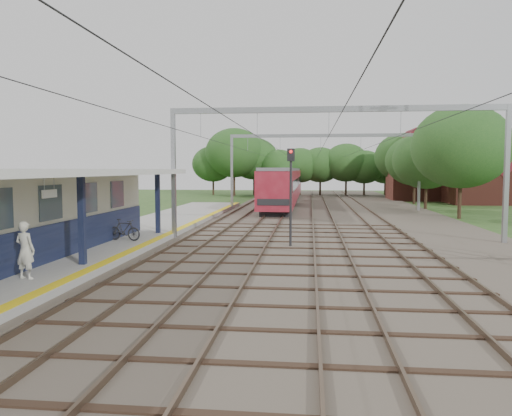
{
  "coord_description": "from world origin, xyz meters",
  "views": [
    {
      "loc": [
        2.26,
        -11.07,
        3.77
      ],
      "look_at": [
        -0.76,
        16.82,
        1.6
      ],
      "focal_mm": 35.0,
      "sensor_mm": 36.0,
      "label": 1
    }
  ],
  "objects_px": {
    "train": "(285,184)",
    "bicycle": "(124,230)",
    "signal_post": "(291,184)",
    "person": "(25,250)"
  },
  "relations": [
    {
      "from": "person",
      "to": "signal_post",
      "type": "relative_size",
      "value": 0.38
    },
    {
      "from": "signal_post",
      "to": "train",
      "type": "bearing_deg",
      "value": 105.67
    },
    {
      "from": "bicycle",
      "to": "signal_post",
      "type": "height_order",
      "value": "signal_post"
    },
    {
      "from": "train",
      "to": "bicycle",
      "type": "bearing_deg",
      "value": -100.65
    },
    {
      "from": "bicycle",
      "to": "signal_post",
      "type": "relative_size",
      "value": 0.36
    },
    {
      "from": "person",
      "to": "train",
      "type": "xyz_separation_m",
      "value": [
        6.07,
        41.07,
        0.86
      ]
    },
    {
      "from": "bicycle",
      "to": "signal_post",
      "type": "bearing_deg",
      "value": -72.53
    },
    {
      "from": "bicycle",
      "to": "train",
      "type": "height_order",
      "value": "train"
    },
    {
      "from": "person",
      "to": "bicycle",
      "type": "xyz_separation_m",
      "value": [
        -0.06,
        8.47,
        -0.39
      ]
    },
    {
      "from": "person",
      "to": "train",
      "type": "height_order",
      "value": "train"
    }
  ]
}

